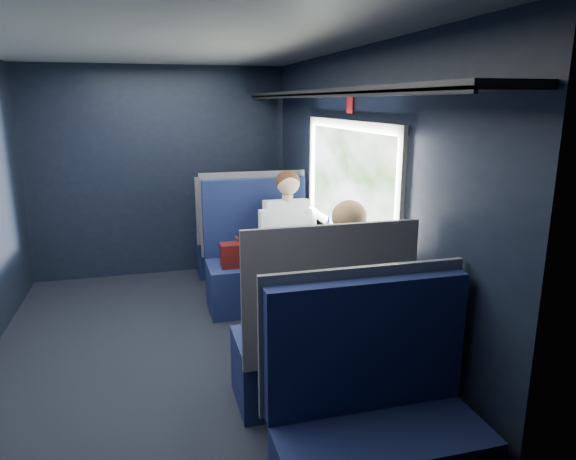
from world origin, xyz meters
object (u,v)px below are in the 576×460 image
object	(u,v)px
table	(304,264)
man	(289,235)
seat_bay_near	(259,263)
seat_row_front	(242,239)
seat_bay_far	(316,344)
bottle_small	(330,232)
seat_row_back	(377,432)
woman	(345,285)
laptop	(340,246)
cup	(311,235)

from	to	relation	value
table	man	xyz separation A→B (m)	(0.07, 0.70, 0.06)
seat_bay_near	man	bearing A→B (deg)	-33.40
seat_row_front	seat_bay_near	bearing A→B (deg)	-90.49
seat_bay_near	man	distance (m)	0.43
seat_bay_far	bottle_small	size ratio (longest dim) A/B	5.23
seat_row_back	bottle_small	world-z (taller)	seat_row_back
seat_row_front	woman	xyz separation A→B (m)	(0.25, -2.50, 0.32)
seat_row_back	man	world-z (taller)	man
seat_bay_near	seat_bay_far	world-z (taller)	same
man	seat_bay_near	bearing A→B (deg)	146.60
seat_bay_far	seat_row_front	world-z (taller)	seat_bay_far
seat_row_front	seat_row_back	bearing A→B (deg)	-90.00
woman	laptop	xyz separation A→B (m)	(0.21, 0.64, 0.08)
seat_row_front	cup	size ratio (longest dim) A/B	14.14
man	cup	distance (m)	0.31
bottle_small	woman	bearing A→B (deg)	-103.66
seat_row_front	laptop	world-z (taller)	seat_row_front
table	seat_bay_far	bearing A→B (deg)	-101.78
seat_bay_far	man	xyz separation A→B (m)	(0.25, 1.57, 0.30)
seat_row_front	laptop	distance (m)	1.96
man	bottle_small	size ratio (longest dim) A/B	5.49
table	man	distance (m)	0.70
seat_bay_near	cup	world-z (taller)	seat_bay_near
table	seat_row_front	bearing A→B (deg)	95.80
man	table	bearing A→B (deg)	-95.52
man	bottle_small	xyz separation A→B (m)	(0.23, -0.46, 0.13)
seat_bay_near	woman	size ratio (longest dim) A/B	0.95
table	seat_row_front	xyz separation A→B (m)	(-0.18, 1.80, -0.25)
man	cup	xyz separation A→B (m)	(0.12, -0.28, 0.06)
seat_bay_near	seat_row_back	size ratio (longest dim) A/B	1.09
table	bottle_small	distance (m)	0.42
laptop	bottle_small	distance (m)	0.31
seat_row_front	bottle_small	world-z (taller)	seat_row_front
laptop	bottle_small	bearing A→B (deg)	85.50
seat_bay_near	cup	xyz separation A→B (m)	(0.38, -0.45, 0.36)
woman	bottle_small	bearing A→B (deg)	76.34
table	cup	bearing A→B (deg)	65.66
seat_bay_far	woman	size ratio (longest dim) A/B	0.95
woman	seat_row_back	bearing A→B (deg)	-102.93
table	seat_row_back	xyz separation A→B (m)	(-0.18, -1.80, -0.25)
seat_row_front	woman	distance (m)	2.54
man	bottle_small	world-z (taller)	man
table	laptop	world-z (taller)	laptop
seat_bay_near	laptop	size ratio (longest dim) A/B	3.35
bottle_small	cup	bearing A→B (deg)	120.89
table	seat_row_back	size ratio (longest dim) A/B	0.86
seat_bay_near	bottle_small	bearing A→B (deg)	-52.24
woman	bottle_small	world-z (taller)	woman
bottle_small	cup	xyz separation A→B (m)	(-0.11, 0.18, -0.07)
seat_row_back	woman	bearing A→B (deg)	77.07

